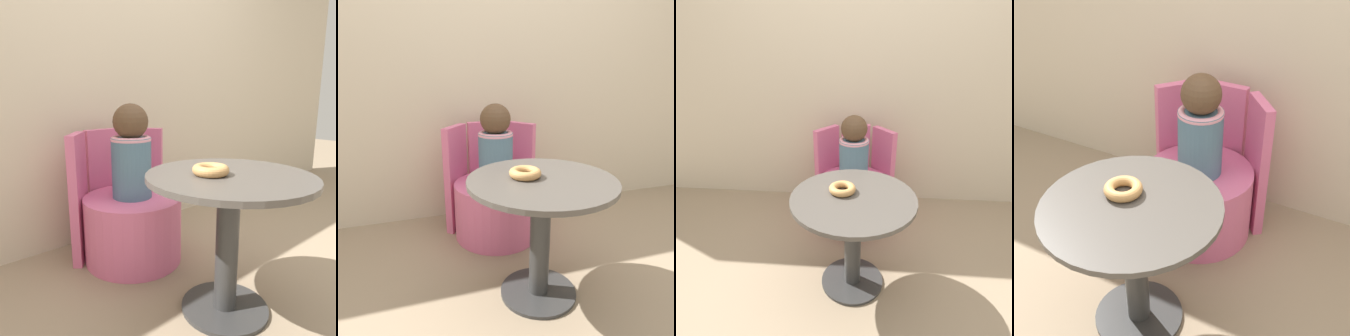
# 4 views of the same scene
# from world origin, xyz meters

# --- Properties ---
(ground_plane) EXTENTS (12.00, 12.00, 0.00)m
(ground_plane) POSITION_xyz_m (0.00, 0.00, 0.00)
(ground_plane) COLOR gray
(back_wall) EXTENTS (6.00, 0.06, 2.40)m
(back_wall) POSITION_xyz_m (0.00, 1.13, 1.20)
(back_wall) COLOR beige
(back_wall) RESTS_ON ground_plane
(round_table) EXTENTS (0.70, 0.70, 0.62)m
(round_table) POSITION_xyz_m (-0.08, 0.03, 0.45)
(round_table) COLOR #333333
(round_table) RESTS_ON ground_plane
(tub_chair) EXTENTS (0.56, 0.56, 0.38)m
(tub_chair) POSITION_xyz_m (-0.11, 0.68, 0.19)
(tub_chair) COLOR #DB6693
(tub_chair) RESTS_ON ground_plane
(booth_backrest) EXTENTS (0.65, 0.24, 0.74)m
(booth_backrest) POSITION_xyz_m (-0.11, 0.91, 0.37)
(booth_backrest) COLOR #DB6693
(booth_backrest) RESTS_ON ground_plane
(child_figure) EXTENTS (0.22, 0.22, 0.52)m
(child_figure) POSITION_xyz_m (-0.11, 0.68, 0.63)
(child_figure) COLOR slate
(child_figure) RESTS_ON tub_chair
(donut) EXTENTS (0.15, 0.15, 0.04)m
(donut) POSITION_xyz_m (-0.14, 0.07, 0.65)
(donut) COLOR tan
(donut) RESTS_ON round_table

